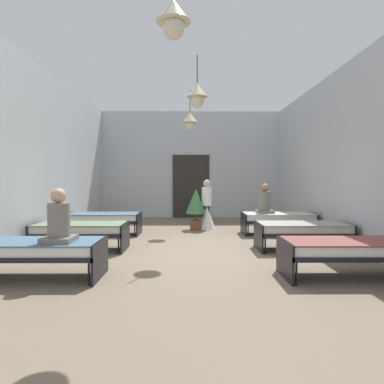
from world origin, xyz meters
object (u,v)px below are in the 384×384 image
Objects in this scene: bed_right_row_1 at (302,229)px; bed_left_row_1 at (81,230)px; bed_left_row_0 at (39,250)px; patient_seated_primary at (265,202)px; potted_plant at (196,204)px; nurse_near_aisle at (207,211)px; patient_seated_secondary at (59,222)px; bed_left_row_2 at (105,218)px; bed_right_row_2 at (278,218)px; bed_right_row_0 at (346,249)px.

bed_left_row_1 is at bearing 180.00° from bed_right_row_1.
bed_left_row_0 and bed_right_row_1 have the same top height.
patient_seated_primary reaches higher than potted_plant.
potted_plant is (-2.21, 2.68, 0.33)m from bed_right_row_1.
bed_left_row_0 is at bearing 147.73° from nurse_near_aisle.
bed_left_row_0 is at bearing -138.33° from patient_seated_primary.
patient_seated_secondary is at bearing 151.40° from nurse_near_aisle.
bed_right_row_1 is at bearing -79.82° from patient_seated_primary.
bed_right_row_2 is (4.68, 0.00, 0.00)m from bed_left_row_2.
bed_right_row_1 is at bearing -148.00° from nurse_near_aisle.
nurse_near_aisle reaches higher than bed_right_row_1.
potted_plant is (2.12, 4.66, -0.10)m from patient_seated_secondary.
bed_right_row_1 and bed_right_row_2 have the same top height.
potted_plant is (-2.21, 0.78, 0.33)m from bed_right_row_2.
nurse_near_aisle is 1.86× the size of patient_seated_primary.
bed_right_row_1 is at bearing 24.67° from patient_seated_secondary.
patient_seated_secondary is 0.66× the size of potted_plant.
bed_right_row_2 is (0.00, 1.90, 0.00)m from bed_right_row_1.
bed_left_row_1 is 5.05m from bed_right_row_2.
bed_left_row_0 and bed_left_row_2 have the same top height.
bed_left_row_0 is 5.49m from nurse_near_aisle.
nurse_near_aisle reaches higher than bed_right_row_0.
patient_seated_primary is at bearing 95.20° from bed_right_row_0.
bed_right_row_1 and bed_left_row_2 have the same top height.
bed_right_row_0 is at bearing 1.15° from patient_seated_secondary.
bed_left_row_1 and bed_right_row_1 have the same top height.
bed_left_row_1 is at bearing -90.00° from bed_left_row_2.
nurse_near_aisle reaches higher than bed_left_row_1.
patient_seated_secondary reaches higher than bed_right_row_0.
patient_seated_secondary is (-4.33, -3.89, 0.43)m from bed_right_row_2.
bed_right_row_2 is at bearing 90.00° from bed_right_row_0.
nurse_near_aisle is at bearing 123.61° from bed_right_row_1.
bed_right_row_1 is 1.28× the size of nurse_near_aisle.
potted_plant is at bearing 158.61° from patient_seated_primary.
bed_right_row_2 is at bearing -19.39° from potted_plant.
bed_right_row_1 is (4.68, 0.00, 0.00)m from bed_left_row_1.
bed_right_row_2 is at bearing 39.10° from bed_left_row_0.
nurse_near_aisle is at bearing 23.47° from potted_plant.
patient_seated_primary is at bearing 0.65° from bed_left_row_2.
patient_seated_primary is 0.66× the size of potted_plant.
bed_right_row_2 is at bearing -8.01° from patient_seated_primary.
bed_left_row_0 is at bearing 166.09° from patient_seated_secondary.
potted_plant is (2.47, 0.78, 0.33)m from bed_left_row_2.
patient_seated_secondary is (-3.98, -3.94, 0.00)m from patient_seated_primary.
patient_seated_primary reaches higher than bed_right_row_2.
patient_seated_secondary reaches higher than bed_left_row_1.
nurse_near_aisle reaches higher than bed_left_row_0.
bed_left_row_2 is 1.57× the size of potted_plant.
bed_left_row_1 is (0.00, 1.90, 0.00)m from bed_left_row_0.
patient_seated_primary is at bearing 24.26° from bed_left_row_1.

